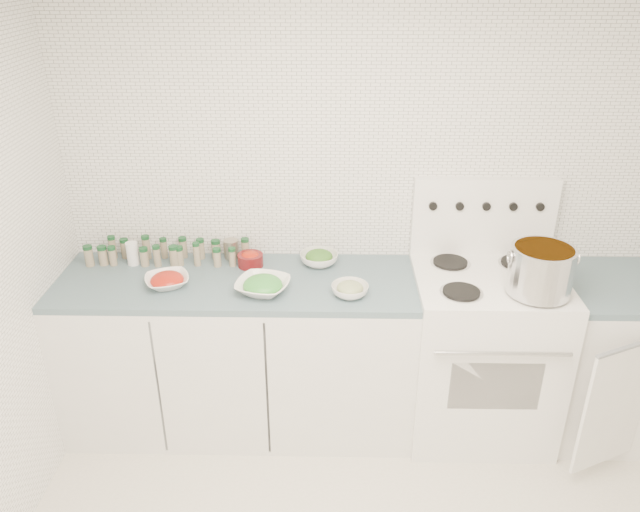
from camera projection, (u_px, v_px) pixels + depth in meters
The scene contains 13 objects.
room_walls at pixel (444, 277), 1.84m from camera, with size 3.54×3.04×2.52m.
counter_left at pixel (240, 352), 3.41m from camera, with size 1.85×0.62×0.90m.
stove at pixel (481, 348), 3.36m from camera, with size 0.76×0.70×1.36m.
counter_right at pixel (632, 357), 3.37m from camera, with size 0.89×0.80×0.90m.
stock_pot at pixel (541, 268), 2.95m from camera, with size 0.32×0.30×0.23m.
bowl_tomato at pixel (167, 280), 3.14m from camera, with size 0.28×0.28×0.07m.
bowl_snowpea at pixel (263, 285), 3.08m from camera, with size 0.32×0.32×0.09m.
bowl_broccoli at pixel (319, 258), 3.35m from camera, with size 0.20×0.20×0.08m.
bowl_zucchini at pixel (350, 289), 3.05m from camera, with size 0.21×0.21×0.07m.
bowl_pepper at pixel (250, 259), 3.34m from camera, with size 0.14×0.14×0.08m.
salt_canister at pixel (133, 254), 3.35m from camera, with size 0.06×0.06×0.13m, color white.
tin_can at pixel (231, 249), 3.42m from camera, with size 0.08×0.08×0.10m, color gray.
spice_cluster at pixel (164, 252), 3.37m from camera, with size 0.87×0.16×0.14m.
Camera 1 is at (-0.33, -1.63, 2.42)m, focal length 35.00 mm.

